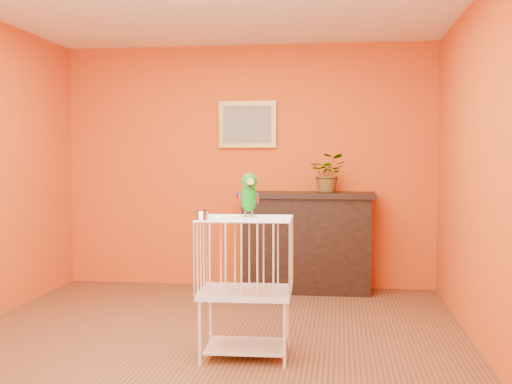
# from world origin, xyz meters

# --- Properties ---
(ground) EXTENTS (4.50, 4.50, 0.00)m
(ground) POSITION_xyz_m (0.00, 0.00, 0.00)
(ground) COLOR brown
(ground) RESTS_ON ground
(room_shell) EXTENTS (4.50, 4.50, 4.50)m
(room_shell) POSITION_xyz_m (0.00, 0.00, 1.58)
(room_shell) COLOR #DA4E14
(room_shell) RESTS_ON ground
(console_cabinet) EXTENTS (1.39, 0.50, 1.03)m
(console_cabinet) POSITION_xyz_m (0.65, 2.01, 0.52)
(console_cabinet) COLOR black
(console_cabinet) RESTS_ON ground
(potted_plant) EXTENTS (0.39, 0.42, 0.31)m
(potted_plant) POSITION_xyz_m (0.87, 2.02, 1.19)
(potted_plant) COLOR #26722D
(potted_plant) RESTS_ON console_cabinet
(framed_picture) EXTENTS (0.62, 0.04, 0.50)m
(framed_picture) POSITION_xyz_m (0.00, 2.22, 1.75)
(framed_picture) COLOR #AE8E3E
(framed_picture) RESTS_ON room_shell
(birdcage) EXTENTS (0.65, 0.51, 0.97)m
(birdcage) POSITION_xyz_m (0.35, -0.26, 0.51)
(birdcage) COLOR white
(birdcage) RESTS_ON ground
(feed_cup) EXTENTS (0.09, 0.09, 0.06)m
(feed_cup) POSITION_xyz_m (0.09, -0.47, 1.01)
(feed_cup) COLOR silver
(feed_cup) RESTS_ON birdcage
(parrot) EXTENTS (0.16, 0.28, 0.31)m
(parrot) POSITION_xyz_m (0.36, -0.19, 1.13)
(parrot) COLOR #59544C
(parrot) RESTS_ON birdcage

